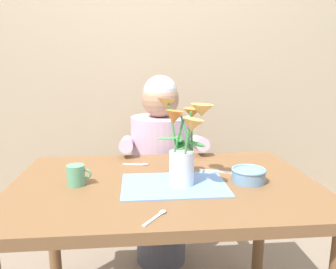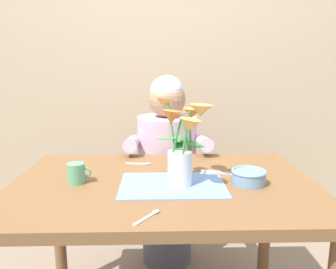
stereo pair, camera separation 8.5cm
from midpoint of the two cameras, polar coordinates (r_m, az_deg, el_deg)
The scene contains 11 objects.
wood_panel_backdrop at distance 2.30m, azimuth -3.92°, elevation 13.42°, with size 4.00×0.10×2.50m, color tan.
dining_table at distance 1.37m, azimuth -2.40°, elevation -11.90°, with size 1.20×0.80×0.74m.
seated_person at distance 1.97m, azimuth -2.48°, elevation -6.69°, with size 0.45×0.47×1.14m.
striped_placemat at distance 1.29m, azimuth -0.85°, elevation -8.67°, with size 0.40×0.28×0.01m, color #6B93D1.
flower_vase at distance 1.24m, azimuth 0.92°, elevation -1.26°, with size 0.23×0.26×0.33m.
ceramic_bowl at distance 1.34m, azimuth 11.93°, elevation -6.79°, with size 0.14×0.14×0.06m.
dinner_knife at distance 1.45m, azimuth 7.42°, elevation -6.38°, with size 0.19×0.02×0.01m, color silver.
tea_cup at distance 1.34m, azimuth -17.25°, elevation -6.71°, with size 0.09×0.07×0.08m.
spoon_0 at distance 1.57m, azimuth 0.56°, elevation -4.70°, with size 0.08×0.11×0.01m.
spoon_1 at distance 1.55m, azimuth -6.45°, elevation -5.10°, with size 0.12×0.03×0.01m.
spoon_2 at distance 1.05m, azimuth -4.06°, elevation -13.70°, with size 0.08×0.10×0.01m.
Camera 1 is at (-0.10, -1.24, 1.20)m, focal length 35.46 mm.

